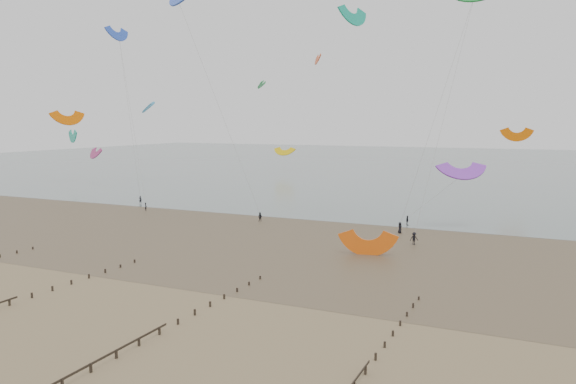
# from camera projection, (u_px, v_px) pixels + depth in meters

# --- Properties ---
(ground) EXTENTS (500.00, 500.00, 0.00)m
(ground) POSITION_uv_depth(u_px,v_px,m) (167.00, 306.00, 54.77)
(ground) COLOR brown
(ground) RESTS_ON ground
(sea_and_shore) EXTENTS (500.00, 665.00, 0.03)m
(sea_and_shore) POSITION_uv_depth(u_px,v_px,m) (280.00, 237.00, 87.48)
(sea_and_shore) COLOR #475654
(sea_and_shore) RESTS_ON ground
(kitesurfer_lead) EXTENTS (0.73, 0.70, 1.69)m
(kitesurfer_lead) POSITION_uv_depth(u_px,v_px,m) (146.00, 207.00, 112.60)
(kitesurfer_lead) COLOR black
(kitesurfer_lead) RESTS_ON ground
(kitesurfers) EXTENTS (141.52, 18.90, 1.87)m
(kitesurfers) POSITION_uv_depth(u_px,v_px,m) (527.00, 235.00, 84.27)
(kitesurfers) COLOR black
(kitesurfers) RESTS_ON ground
(grounded_kite) EXTENTS (7.55, 6.39, 3.67)m
(grounded_kite) POSITION_uv_depth(u_px,v_px,m) (368.00, 255.00, 75.56)
(grounded_kite) COLOR #F95F0F
(grounded_kite) RESTS_ON ground
(kites_airborne) EXTENTS (249.09, 121.72, 38.46)m
(kites_airborne) POSITION_uv_depth(u_px,v_px,m) (335.00, 105.00, 134.45)
(kites_airborne) COLOR purple
(kites_airborne) RESTS_ON ground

